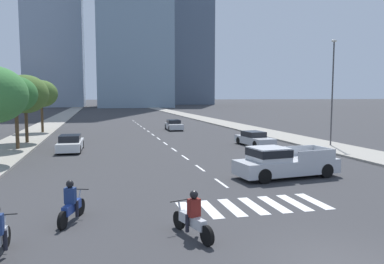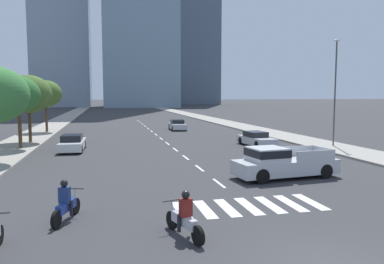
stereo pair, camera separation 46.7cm
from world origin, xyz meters
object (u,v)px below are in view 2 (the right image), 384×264
(street_tree_fourth, at_px, (46,94))
(street_lamp_east, at_px, (335,86))
(street_tree_second, at_px, (18,95))
(sedan_silver_2, at_px, (256,139))
(motorcycle_trailing, at_px, (66,205))
(motorcycle_third, at_px, (184,219))
(sedan_white_1, at_px, (72,143))
(street_tree_third, at_px, (29,94))
(sedan_silver_0, at_px, (177,125))
(pickup_truck, at_px, (281,163))

(street_tree_fourth, bearing_deg, street_lamp_east, -35.62)
(street_tree_second, xyz_separation_m, street_tree_fourth, (0.00, 13.96, 0.12))
(street_tree_second, bearing_deg, sedan_silver_2, -5.83)
(motorcycle_trailing, bearing_deg, street_tree_second, 34.62)
(street_lamp_east, xyz_separation_m, street_tree_fourth, (-25.42, 18.21, -0.62))
(motorcycle_third, distance_m, street_tree_second, 23.37)
(sedan_silver_2, bearing_deg, sedan_white_1, -98.12)
(street_tree_third, bearing_deg, sedan_silver_0, 33.72)
(sedan_silver_2, distance_m, street_lamp_east, 7.89)
(street_lamp_east, bearing_deg, sedan_silver_0, 117.75)
(motorcycle_trailing, xyz_separation_m, street_tree_second, (-5.30, 18.84, 3.86))
(sedan_white_1, bearing_deg, street_tree_fourth, 16.70)
(motorcycle_third, height_order, sedan_white_1, motorcycle_third)
(motorcycle_trailing, bearing_deg, sedan_silver_0, 1.76)
(sedan_white_1, xyz_separation_m, street_tree_second, (-4.11, 1.41, 3.84))
(sedan_white_1, height_order, street_tree_second, street_tree_second)
(pickup_truck, relative_size, sedan_silver_0, 1.36)
(motorcycle_third, distance_m, sedan_silver_2, 21.87)
(motorcycle_trailing, height_order, sedan_silver_0, motorcycle_trailing)
(motorcycle_third, bearing_deg, sedan_white_1, -4.00)
(sedan_silver_0, bearing_deg, street_tree_third, -55.03)
(motorcycle_third, distance_m, sedan_white_1, 20.40)
(sedan_silver_2, bearing_deg, street_tree_third, -113.31)
(street_tree_third, bearing_deg, street_tree_second, -90.00)
(motorcycle_trailing, relative_size, street_tree_second, 0.36)
(sedan_silver_0, distance_m, sedan_silver_2, 16.90)
(sedan_silver_2, bearing_deg, motorcycle_trailing, -45.95)
(motorcycle_third, bearing_deg, street_tree_fourth, -3.54)
(motorcycle_trailing, relative_size, pickup_truck, 0.36)
(pickup_truck, xyz_separation_m, street_tree_third, (-15.70, 18.27, 3.67))
(motorcycle_third, xyz_separation_m, street_tree_second, (-9.01, 21.21, 3.86))
(sedan_silver_2, bearing_deg, street_tree_second, -101.81)
(motorcycle_third, xyz_separation_m, pickup_truck, (6.69, 7.02, 0.23))
(sedan_white_1, bearing_deg, pickup_truck, -136.03)
(sedan_silver_0, xyz_separation_m, street_tree_second, (-15.57, -14.47, 3.85))
(sedan_silver_0, distance_m, street_tree_fourth, 16.08)
(motorcycle_trailing, height_order, street_lamp_east, street_lamp_east)
(sedan_silver_2, height_order, street_tree_fourth, street_tree_fourth)
(street_tree_second, bearing_deg, sedan_silver_0, 42.90)
(pickup_truck, height_order, sedan_silver_0, pickup_truck)
(sedan_silver_0, distance_m, street_tree_second, 21.61)
(sedan_silver_2, bearing_deg, street_lamp_east, 63.31)
(pickup_truck, relative_size, street_tree_fourth, 0.97)
(motorcycle_third, height_order, street_tree_third, street_tree_third)
(sedan_white_1, xyz_separation_m, street_tree_third, (-4.11, 5.49, 3.88))
(street_tree_third, bearing_deg, sedan_silver_2, -17.33)
(pickup_truck, bearing_deg, sedan_silver_2, -113.32)
(pickup_truck, distance_m, street_tree_third, 24.37)
(pickup_truck, xyz_separation_m, sedan_silver_2, (3.72, 12.21, -0.23))
(street_tree_second, bearing_deg, sedan_white_1, -18.96)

